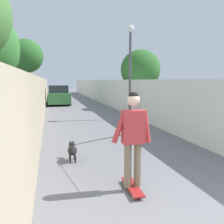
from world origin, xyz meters
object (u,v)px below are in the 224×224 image
car_near (58,95)px  skateboard (132,187)px  tree_left_near (26,56)px  dog (73,150)px  lamp_post (130,56)px  tree_right_far (140,70)px  person_skateboarder (133,132)px

car_near → skateboard: bearing=-177.6°
skateboard → car_near: (15.79, 0.67, 0.65)m
tree_left_near → dog: 16.09m
lamp_post → car_near: 9.40m
tree_left_near → lamp_post: tree_left_near is taller
lamp_post → dog: lamp_post is taller
tree_right_far → lamp_post: bearing=151.8°
tree_right_far → car_near: (4.45, 5.35, -1.94)m
car_near → tree_right_far: bearing=-129.8°
tree_right_far → skateboard: (-11.34, 4.68, -2.59)m
tree_right_far → dog: 11.27m
skateboard → tree_right_far: bearing=-22.4°
skateboard → person_skateboarder: 0.99m
car_near → lamp_post: bearing=-159.6°
tree_left_near → person_skateboarder: (-17.34, -3.13, -2.88)m
tree_right_far → skateboard: size_ratio=4.96×
dog → person_skateboarder: bearing=-154.4°
tree_left_near → dog: tree_left_near is taller
lamp_post → dog: size_ratio=2.13×
tree_right_far → dog: tree_right_far is taller
tree_right_far → person_skateboarder: size_ratio=2.40×
tree_right_far → skateboard: tree_right_far is taller
lamp_post → tree_left_near: bearing=29.2°
tree_left_near → tree_right_far: size_ratio=1.33×
lamp_post → person_skateboarder: 7.96m
tree_right_far → person_skateboarder: (-11.34, 4.68, -1.60)m
tree_right_far → lamp_post: size_ratio=0.88×
lamp_post → dog: (-5.44, 3.38, -2.83)m
tree_right_far → person_skateboarder: tree_right_far is taller
dog → car_near: bearing=-0.8°
person_skateboarder → lamp_post: bearing=-19.0°
dog → lamp_post: bearing=-31.8°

